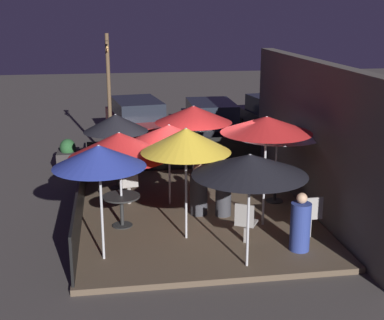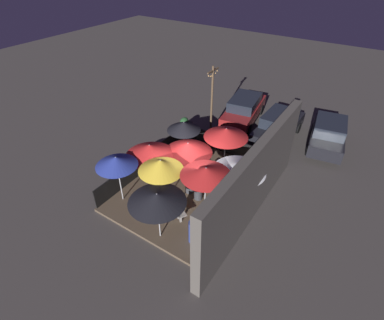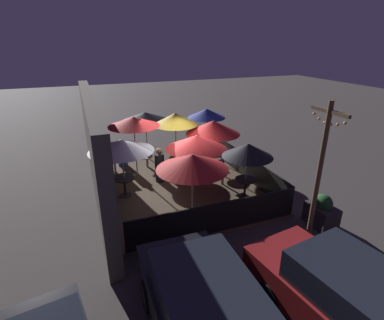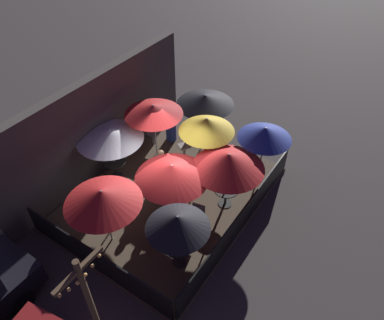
{
  "view_description": "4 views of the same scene",
  "coord_description": "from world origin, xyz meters",
  "px_view_note": "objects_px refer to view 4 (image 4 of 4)",
  "views": [
    {
      "loc": [
        11.96,
        -1.9,
        4.82
      ],
      "look_at": [
        -0.73,
        0.06,
        1.17
      ],
      "focal_mm": 50.0,
      "sensor_mm": 36.0,
      "label": 1
    },
    {
      "loc": [
        8.78,
        5.81,
        9.38
      ],
      "look_at": [
        -0.38,
        -0.24,
        1.39
      ],
      "focal_mm": 28.0,
      "sensor_mm": 36.0,
      "label": 2
    },
    {
      "loc": [
        -9.99,
        3.26,
        5.33
      ],
      "look_at": [
        -0.56,
        -0.34,
        1.24
      ],
      "focal_mm": 28.0,
      "sensor_mm": 36.0,
      "label": 3
    },
    {
      "loc": [
        -6.81,
        -5.44,
        9.39
      ],
      "look_at": [
        0.78,
        -0.39,
        1.33
      ],
      "focal_mm": 35.0,
      "sensor_mm": 36.0,
      "label": 4
    }
  ],
  "objects_px": {
    "patio_umbrella_5": "(207,125)",
    "patron_0": "(171,128)",
    "dining_table_1": "(226,192)",
    "patio_umbrella_8": "(172,171)",
    "patio_chair_1": "(197,217)",
    "patio_umbrella_3": "(205,100)",
    "patio_umbrella_2": "(109,134)",
    "light_post": "(94,314)",
    "dining_table_0": "(179,251)",
    "patio_umbrella_0": "(178,222)",
    "patio_chair_0": "(186,144)",
    "patio_umbrella_1": "(229,161)",
    "patio_chair_2": "(154,132)",
    "patron_1": "(162,168)",
    "patron_2": "(172,178)",
    "patio_umbrella_7": "(102,197)",
    "dining_table_2": "(115,164)",
    "patio_umbrella_6": "(153,110)",
    "patio_umbrella_4": "(265,133)"
  },
  "relations": [
    {
      "from": "patio_chair_1",
      "to": "patio_chair_2",
      "type": "height_order",
      "value": "patio_chair_1"
    },
    {
      "from": "dining_table_2",
      "to": "patio_umbrella_3",
      "type": "bearing_deg",
      "value": -25.36
    },
    {
      "from": "patio_umbrella_1",
      "to": "patio_chair_1",
      "type": "height_order",
      "value": "patio_umbrella_1"
    },
    {
      "from": "patio_umbrella_1",
      "to": "patio_umbrella_3",
      "type": "xyz_separation_m",
      "value": [
        2.31,
        2.28,
        0.12
      ]
    },
    {
      "from": "dining_table_1",
      "to": "patio_umbrella_8",
      "type": "bearing_deg",
      "value": 135.0
    },
    {
      "from": "dining_table_0",
      "to": "patio_chair_2",
      "type": "xyz_separation_m",
      "value": [
        3.95,
        3.96,
        -0.05
      ]
    },
    {
      "from": "patio_umbrella_5",
      "to": "patio_umbrella_6",
      "type": "xyz_separation_m",
      "value": [
        -0.46,
        1.81,
        0.17
      ]
    },
    {
      "from": "patio_umbrella_3",
      "to": "patio_chair_1",
      "type": "bearing_deg",
      "value": -150.7
    },
    {
      "from": "patio_umbrella_1",
      "to": "patron_0",
      "type": "relative_size",
      "value": 1.84
    },
    {
      "from": "patio_umbrella_0",
      "to": "patio_umbrella_2",
      "type": "distance_m",
      "value": 4.23
    },
    {
      "from": "patio_umbrella_5",
      "to": "dining_table_1",
      "type": "xyz_separation_m",
      "value": [
        -0.88,
        -1.32,
        -1.58
      ]
    },
    {
      "from": "dining_table_0",
      "to": "dining_table_2",
      "type": "xyz_separation_m",
      "value": [
        1.67,
        3.89,
        -0.01
      ]
    },
    {
      "from": "patio_umbrella_3",
      "to": "patio_chair_1",
      "type": "relative_size",
      "value": 2.29
    },
    {
      "from": "patio_umbrella_1",
      "to": "patron_2",
      "type": "relative_size",
      "value": 1.81
    },
    {
      "from": "patio_umbrella_4",
      "to": "patron_0",
      "type": "bearing_deg",
      "value": 87.18
    },
    {
      "from": "patio_umbrella_5",
      "to": "patio_chair_2",
      "type": "xyz_separation_m",
      "value": [
        0.39,
        2.6,
        -1.62
      ]
    },
    {
      "from": "dining_table_1",
      "to": "patron_2",
      "type": "xyz_separation_m",
      "value": [
        -0.46,
        1.81,
        -0.02
      ]
    },
    {
      "from": "patio_umbrella_0",
      "to": "dining_table_1",
      "type": "relative_size",
      "value": 2.44
    },
    {
      "from": "patio_chair_1",
      "to": "patio_umbrella_3",
      "type": "bearing_deg",
      "value": -161.69
    },
    {
      "from": "patio_chair_0",
      "to": "patron_2",
      "type": "xyz_separation_m",
      "value": [
        -1.8,
        -0.68,
        0.06
      ]
    },
    {
      "from": "patio_umbrella_5",
      "to": "patio_umbrella_2",
      "type": "bearing_deg",
      "value": 126.72
    },
    {
      "from": "light_post",
      "to": "dining_table_2",
      "type": "bearing_deg",
      "value": 40.78
    },
    {
      "from": "patio_chair_2",
      "to": "patron_2",
      "type": "bearing_deg",
      "value": 49.02
    },
    {
      "from": "patio_umbrella_7",
      "to": "patron_2",
      "type": "distance_m",
      "value": 3.02
    },
    {
      "from": "patio_umbrella_0",
      "to": "patio_umbrella_6",
      "type": "distance_m",
      "value": 4.46
    },
    {
      "from": "patio_chair_0",
      "to": "patio_umbrella_2",
      "type": "bearing_deg",
      "value": 0.0
    },
    {
      "from": "dining_table_1",
      "to": "light_post",
      "type": "distance_m",
      "value": 5.91
    },
    {
      "from": "patio_umbrella_2",
      "to": "light_post",
      "type": "bearing_deg",
      "value": -139.22
    },
    {
      "from": "patio_umbrella_2",
      "to": "patio_chair_1",
      "type": "bearing_deg",
      "value": -95.37
    },
    {
      "from": "patio_umbrella_3",
      "to": "patio_chair_2",
      "type": "relative_size",
      "value": 2.32
    },
    {
      "from": "patron_2",
      "to": "patio_chair_2",
      "type": "bearing_deg",
      "value": 10.91
    },
    {
      "from": "patio_umbrella_1",
      "to": "patio_chair_0",
      "type": "bearing_deg",
      "value": 61.67
    },
    {
      "from": "patio_umbrella_0",
      "to": "patron_1",
      "type": "distance_m",
      "value": 3.59
    },
    {
      "from": "patio_umbrella_3",
      "to": "patio_chair_0",
      "type": "distance_m",
      "value": 1.81
    },
    {
      "from": "patio_umbrella_1",
      "to": "dining_table_1",
      "type": "xyz_separation_m",
      "value": [
        0.0,
        0.0,
        -1.31
      ]
    },
    {
      "from": "dining_table_0",
      "to": "patron_0",
      "type": "height_order",
      "value": "patron_0"
    },
    {
      "from": "patio_umbrella_5",
      "to": "patron_0",
      "type": "bearing_deg",
      "value": 67.1
    },
    {
      "from": "patio_umbrella_7",
      "to": "patio_umbrella_8",
      "type": "height_order",
      "value": "patio_umbrella_7"
    },
    {
      "from": "patio_umbrella_8",
      "to": "patron_1",
      "type": "height_order",
      "value": "patio_umbrella_8"
    },
    {
      "from": "patio_chair_1",
      "to": "patio_umbrella_5",
      "type": "bearing_deg",
      "value": -164.68
    },
    {
      "from": "patio_chair_1",
      "to": "dining_table_0",
      "type": "bearing_deg",
      "value": -0.0
    },
    {
      "from": "patio_umbrella_5",
      "to": "patio_chair_1",
      "type": "relative_size",
      "value": 2.5
    },
    {
      "from": "patio_chair_0",
      "to": "light_post",
      "type": "relative_size",
      "value": 0.22
    },
    {
      "from": "patio_umbrella_3",
      "to": "patio_chair_2",
      "type": "distance_m",
      "value": 2.44
    },
    {
      "from": "patron_1",
      "to": "patio_umbrella_1",
      "type": "bearing_deg",
      "value": -28.73
    },
    {
      "from": "patio_umbrella_3",
      "to": "dining_table_0",
      "type": "xyz_separation_m",
      "value": [
        -4.99,
        -2.32,
        -1.42
      ]
    },
    {
      "from": "patron_0",
      "to": "light_post",
      "type": "bearing_deg",
      "value": -6.16
    },
    {
      "from": "patio_umbrella_3",
      "to": "patio_umbrella_1",
      "type": "bearing_deg",
      "value": -135.43
    },
    {
      "from": "light_post",
      "to": "patron_1",
      "type": "bearing_deg",
      "value": 25.27
    },
    {
      "from": "patron_2",
      "to": "light_post",
      "type": "distance_m",
      "value": 5.83
    }
  ]
}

